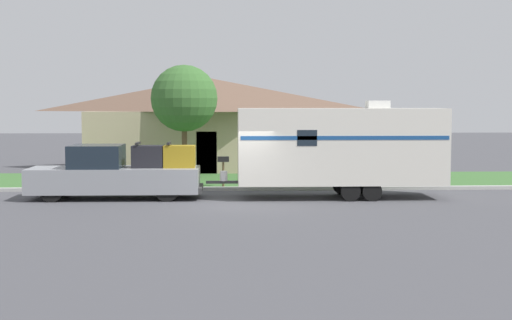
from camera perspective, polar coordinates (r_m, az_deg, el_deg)
name	(u,v)px	position (r m, az deg, el deg)	size (l,w,h in m)	color
ground_plane	(238,204)	(24.74, -1.44, -3.50)	(120.00, 120.00, 0.00)	#47474C
curb_strip	(237,189)	(28.45, -1.54, -2.31)	(80.00, 0.30, 0.14)	#ADADA8
lawn_strip	(236,180)	(32.09, -1.61, -1.63)	(80.00, 7.00, 0.03)	#3D6B33
house_across_street	(208,122)	(38.33, -3.82, 3.09)	(13.08, 7.41, 4.84)	tan
pickup_truck	(116,174)	(26.39, -11.11, -1.10)	(6.26, 1.93, 2.06)	black
travel_trailer	(341,146)	(26.31, 6.79, 1.11)	(8.70, 2.25, 3.57)	black
mailbox	(223,164)	(29.46, -2.64, -0.29)	(0.48, 0.20, 1.28)	brown
tree_in_yard	(184,99)	(31.78, -5.77, 4.91)	(2.96, 2.96, 5.18)	brown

